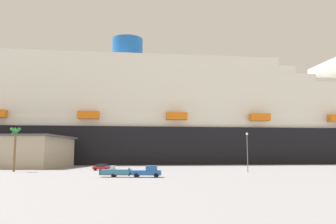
{
  "coord_description": "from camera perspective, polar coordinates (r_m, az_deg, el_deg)",
  "views": [
    {
      "loc": [
        4.66,
        -89.78,
        4.61
      ],
      "look_at": [
        7.42,
        28.34,
        18.2
      ],
      "focal_mm": 38.08,
      "sensor_mm": 36.0,
      "label": 1
    }
  ],
  "objects": [
    {
      "name": "street_lamp",
      "position": [
        89.56,
        12.57,
        -5.48
      ],
      "size": [
        0.56,
        0.56,
        9.52
      ],
      "color": "slate",
      "rests_on": "ground_plane"
    },
    {
      "name": "parked_car_blue_suv",
      "position": [
        103.94,
        -10.29,
        -8.54
      ],
      "size": [
        4.51,
        2.5,
        1.58
      ],
      "color": "#264C99",
      "rests_on": "ground_plane"
    },
    {
      "name": "small_boat_on_trailer",
      "position": [
        69.7,
        -7.87,
        -9.5
      ],
      "size": [
        7.65,
        2.37,
        2.15
      ],
      "color": "#595960",
      "rests_on": "ground_plane"
    },
    {
      "name": "pickup_truck",
      "position": [
        68.77,
        -3.28,
        -9.52
      ],
      "size": [
        5.77,
        2.71,
        2.2
      ],
      "color": "#2659A5",
      "rests_on": "ground_plane"
    },
    {
      "name": "palm_tree",
      "position": [
        96.82,
        -23.24,
        -3.64
      ],
      "size": [
        3.14,
        2.95,
        10.97
      ],
      "color": "brown",
      "rests_on": "ground_plane"
    },
    {
      "name": "parked_car_red_hatchback",
      "position": [
        96.65,
        -10.72,
        -8.69
      ],
      "size": [
        4.32,
        2.19,
        1.58
      ],
      "color": "red",
      "rests_on": "ground_plane"
    },
    {
      "name": "cruise_ship",
      "position": [
        160.48,
        6.31,
        -1.93
      ],
      "size": [
        287.59,
        63.58,
        65.66
      ],
      "color": "black",
      "rests_on": "ground_plane"
    },
    {
      "name": "ground_plane",
      "position": [
        119.96,
        -3.61,
        -8.75
      ],
      "size": [
        600.0,
        600.0,
        0.0
      ],
      "primitive_type": "plane",
      "color": "gray"
    }
  ]
}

